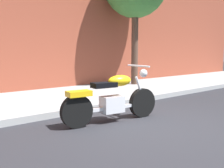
# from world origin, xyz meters

# --- Properties ---
(ground_plane) EXTENTS (60.00, 60.00, 0.00)m
(ground_plane) POSITION_xyz_m (0.00, 0.00, 0.00)
(ground_plane) COLOR #28282D
(sidewalk) EXTENTS (24.47, 3.25, 0.14)m
(sidewalk) POSITION_xyz_m (0.00, 3.31, 0.07)
(sidewalk) COLOR #A1A1A1
(sidewalk) RESTS_ON ground
(motorcycle) EXTENTS (2.13, 0.72, 1.11)m
(motorcycle) POSITION_xyz_m (-0.40, 0.70, 0.45)
(motorcycle) COLOR black
(motorcycle) RESTS_ON ground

